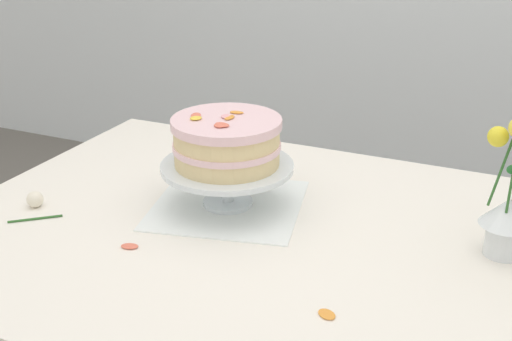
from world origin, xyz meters
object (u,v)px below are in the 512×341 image
Objects in this scene: flower_vase at (511,199)px; fallen_rose at (35,200)px; dining_table at (273,279)px; layer_cake at (227,141)px; cake_stand at (227,171)px.

flower_vase is 0.99m from fallen_rose.
layer_cake is at bearing 146.58° from dining_table.
dining_table is at bearing -33.45° from cake_stand.
flower_vase reaches higher than fallen_rose.
cake_stand is 0.07m from layer_cake.
fallen_rose is at bearing -154.05° from layer_cake.
fallen_rose is (-0.38, -0.19, -0.13)m from layer_cake.
fallen_rose is (-0.38, -0.19, -0.07)m from cake_stand.
dining_table is 5.92× the size of layer_cake.
cake_stand is 2.73× the size of fallen_rose.
fallen_rose is at bearing -167.68° from flower_vase.
fallen_rose is at bearing -171.10° from dining_table.
cake_stand is 0.87× the size of flower_vase.
dining_table is at bearing -163.49° from flower_vase.
cake_stand is 1.23× the size of layer_cake.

